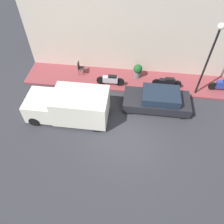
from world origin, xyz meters
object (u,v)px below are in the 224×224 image
object	(u,v)px
motorcycle_black	(167,82)
potted_plant	(138,70)
parked_car	(158,100)
delivery_van	(69,106)
streetlamp	(212,50)
motorcycle_blue	(224,85)
scooter_silver	(110,80)
cafe_chair	(80,67)

from	to	relation	value
motorcycle_black	potted_plant	distance (m)	2.22
parked_car	potted_plant	bearing A→B (deg)	26.87
motorcycle_black	delivery_van	bearing A→B (deg)	119.07
streetlamp	potted_plant	xyz separation A→B (m)	(1.19, 3.97, -2.75)
delivery_van	streetlamp	world-z (taller)	streetlamp
delivery_van	motorcycle_blue	size ratio (longest dim) A/B	2.46
motorcycle_black	streetlamp	size ratio (longest dim) A/B	0.41
scooter_silver	motorcycle_black	xyz separation A→B (m)	(0.24, -3.84, -0.02)
delivery_van	potted_plant	world-z (taller)	delivery_van
motorcycle_blue	potted_plant	distance (m)	5.85
delivery_van	scooter_silver	bearing A→B (deg)	-34.21
parked_car	motorcycle_black	size ratio (longest dim) A/B	2.08
potted_plant	motorcycle_black	bearing A→B (deg)	-113.05
parked_car	motorcycle_blue	distance (m)	4.85
delivery_van	motorcycle_blue	bearing A→B (deg)	-70.59
streetlamp	parked_car	bearing A→B (deg)	119.78
scooter_silver	motorcycle_black	distance (m)	3.85
scooter_silver	cafe_chair	xyz separation A→B (m)	(0.98, 2.33, 0.12)
motorcycle_blue	motorcycle_black	size ratio (longest dim) A/B	0.99
cafe_chair	parked_car	bearing A→B (deg)	-114.98
potted_plant	scooter_silver	bearing A→B (deg)	121.65
motorcycle_black	potted_plant	world-z (taller)	potted_plant
delivery_van	cafe_chair	size ratio (longest dim) A/B	4.91
motorcycle_black	streetlamp	world-z (taller)	streetlamp
parked_car	cafe_chair	xyz separation A→B (m)	(2.56, 5.49, 0.09)
streetlamp	scooter_silver	bearing A→B (deg)	89.18
potted_plant	parked_car	bearing A→B (deg)	-153.13
scooter_silver	motorcycle_blue	world-z (taller)	motorcycle_blue
parked_car	potted_plant	distance (m)	3.01
delivery_van	motorcycle_black	bearing A→B (deg)	-60.93
motorcycle_blue	streetlamp	distance (m)	3.40
scooter_silver	potted_plant	xyz separation A→B (m)	(1.11, -1.80, 0.11)
scooter_silver	potted_plant	distance (m)	2.12
motorcycle_black	cafe_chair	world-z (taller)	cafe_chair
parked_car	streetlamp	bearing A→B (deg)	-60.22
motorcycle_black	cafe_chair	distance (m)	6.21
cafe_chair	motorcycle_black	bearing A→B (deg)	-96.84
motorcycle_blue	potted_plant	world-z (taller)	potted_plant
streetlamp	potted_plant	world-z (taller)	streetlamp
streetlamp	cafe_chair	xyz separation A→B (m)	(1.06, 8.10, -2.74)
motorcycle_black	scooter_silver	bearing A→B (deg)	93.59
delivery_van	cafe_chair	world-z (taller)	delivery_van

